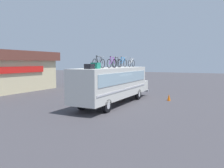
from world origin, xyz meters
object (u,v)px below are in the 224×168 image
bus (114,83)px  rooftop_bicycle_5 (131,63)px  luggage_bag_1 (89,66)px  rooftop_bicycle_1 (99,63)px  rooftop_bicycle_2 (112,63)px  luggage_bag_2 (96,66)px  rooftop_bicycle_4 (123,63)px  traffic_cone (169,97)px  rooftop_bicycle_3 (116,63)px

bus → rooftop_bicycle_5: (3.42, -0.14, 1.63)m
luggage_bag_1 → rooftop_bicycle_1: rooftop_bicycle_1 is taller
bus → luggage_bag_1: 4.24m
rooftop_bicycle_2 → luggage_bag_1: bearing=176.5°
bus → luggage_bag_2: 3.54m
luggage_bag_1 → rooftop_bicycle_5: 7.42m
rooftop_bicycle_4 → traffic_cone: rooftop_bicycle_4 is taller
rooftop_bicycle_2 → rooftop_bicycle_3: bearing=12.6°
bus → rooftop_bicycle_3: 1.70m
rooftop_bicycle_3 → rooftop_bicycle_4: bearing=5.3°
bus → luggage_bag_2: bearing=-176.5°
luggage_bag_1 → traffic_cone: bearing=-25.3°
rooftop_bicycle_1 → rooftop_bicycle_5: rooftop_bicycle_1 is taller
bus → luggage_bag_1: size_ratio=20.81×
rooftop_bicycle_3 → luggage_bag_1: bearing=-178.1°
rooftop_bicycle_1 → rooftop_bicycle_2: size_ratio=1.08×
rooftop_bicycle_1 → rooftop_bicycle_5: size_ratio=1.10×
rooftop_bicycle_2 → rooftop_bicycle_5: size_ratio=1.02×
rooftop_bicycle_1 → luggage_bag_2: bearing=-167.7°
luggage_bag_2 → rooftop_bicycle_5: (6.64, 0.05, 0.15)m
rooftop_bicycle_2 → rooftop_bicycle_5: 4.50m
rooftop_bicycle_2 → bus: bearing=18.9°
traffic_cone → luggage_bag_2: bearing=152.2°
rooftop_bicycle_5 → rooftop_bicycle_3: bearing=178.1°
luggage_bag_1 → rooftop_bicycle_4: bearing=2.8°
traffic_cone → rooftop_bicycle_5: bearing=92.2°
luggage_bag_2 → rooftop_bicycle_4: bearing=3.3°
bus → luggage_bag_1: (-3.99, -0.19, 1.43)m
rooftop_bicycle_4 → traffic_cone: size_ratio=2.92×
luggage_bag_1 → rooftop_bicycle_1: size_ratio=0.29×
luggage_bag_1 → rooftop_bicycle_4: 5.93m
traffic_cone → rooftop_bicycle_3: bearing=130.6°
traffic_cone → rooftop_bicycle_2: bearing=143.8°
bus → traffic_cone: 5.38m
luggage_bag_1 → rooftop_bicycle_4: size_ratio=0.29×
luggage_bag_1 → traffic_cone: 8.84m
rooftop_bicycle_5 → luggage_bag_1: bearing=-179.7°
luggage_bag_1 → traffic_cone: luggage_bag_1 is taller
rooftop_bicycle_2 → rooftop_bicycle_5: bearing=2.8°
luggage_bag_1 → rooftop_bicycle_2: 2.93m
rooftop_bicycle_3 → traffic_cone: size_ratio=2.68×
bus → rooftop_bicycle_1: bearing=-178.9°
rooftop_bicycle_5 → rooftop_bicycle_1: bearing=179.1°
bus → rooftop_bicycle_1: 3.03m
luggage_bag_2 → rooftop_bicycle_1: (0.68, 0.15, 0.17)m
luggage_bag_2 → traffic_cone: (6.78, -3.57, -2.92)m
rooftop_bicycle_3 → rooftop_bicycle_4: rooftop_bicycle_4 is taller
luggage_bag_2 → bus: bearing=3.5°
bus → rooftop_bicycle_2: bearing=-161.1°
rooftop_bicycle_2 → traffic_cone: (4.63, -3.40, -3.09)m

